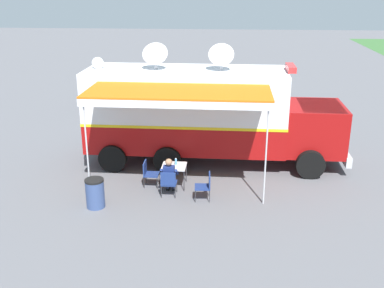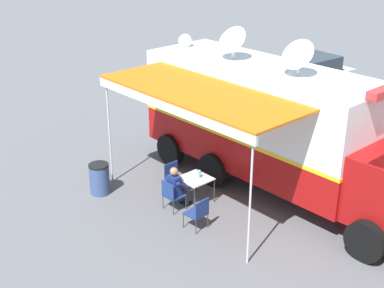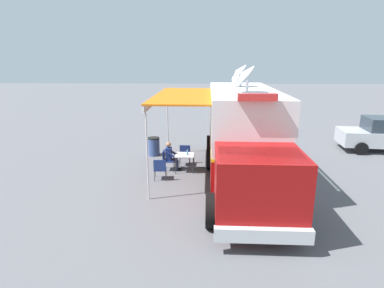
% 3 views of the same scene
% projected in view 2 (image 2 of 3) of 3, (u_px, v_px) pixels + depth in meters
% --- Properties ---
extents(ground_plane, '(100.00, 100.00, 0.00)m').
position_uv_depth(ground_plane, '(255.00, 178.00, 16.11)').
color(ground_plane, '#5B5B60').
extents(lot_stripe, '(0.18, 4.80, 0.01)m').
position_uv_depth(lot_stripe, '(306.00, 142.00, 18.68)').
color(lot_stripe, silver).
rests_on(lot_stripe, ground).
extents(command_truck, '(4.92, 9.52, 4.53)m').
position_uv_depth(command_truck, '(278.00, 125.00, 14.80)').
color(command_truck, '#9E0F0F').
rests_on(command_truck, ground).
extents(folding_table, '(0.81, 0.81, 0.73)m').
position_uv_depth(folding_table, '(195.00, 180.00, 14.53)').
color(folding_table, silver).
rests_on(folding_table, ground).
extents(water_bottle, '(0.07, 0.07, 0.22)m').
position_uv_depth(water_bottle, '(200.00, 174.00, 14.50)').
color(water_bottle, '#4C99D8').
rests_on(water_bottle, folding_table).
extents(folding_chair_at_table, '(0.49, 0.49, 0.87)m').
position_uv_depth(folding_chair_at_table, '(171.00, 193.00, 14.15)').
color(folding_chair_at_table, navy).
rests_on(folding_chair_at_table, ground).
extents(folding_chair_beside_table, '(0.49, 0.49, 0.87)m').
position_uv_depth(folding_chair_beside_table, '(174.00, 175.00, 15.13)').
color(folding_chair_beside_table, navy).
rests_on(folding_chair_beside_table, ground).
extents(folding_chair_spare_by_truck, '(0.51, 0.51, 0.87)m').
position_uv_depth(folding_chair_spare_by_truck, '(198.00, 212.00, 13.29)').
color(folding_chair_spare_by_truck, navy).
rests_on(folding_chair_spare_by_truck, ground).
extents(seated_responder, '(0.66, 0.56, 1.25)m').
position_uv_depth(seated_responder, '(177.00, 187.00, 14.22)').
color(seated_responder, navy).
rests_on(seated_responder, ground).
extents(trash_bin, '(0.57, 0.57, 0.91)m').
position_uv_depth(trash_bin, '(100.00, 179.00, 15.07)').
color(trash_bin, '#384C7F').
rests_on(trash_bin, ground).
extents(car_behind_truck, '(4.35, 2.32, 1.76)m').
position_uv_depth(car_behind_truck, '(310.00, 77.00, 23.07)').
color(car_behind_truck, '#B2B5BA').
rests_on(car_behind_truck, ground).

